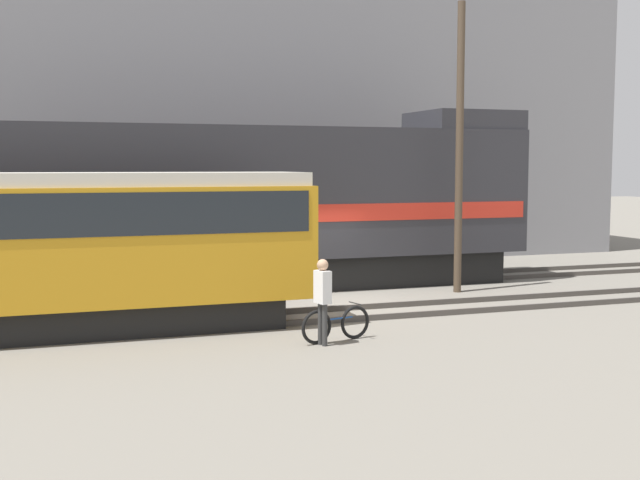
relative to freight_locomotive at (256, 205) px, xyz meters
The scene contains 9 objects.
ground_plane 4.30m from the freight_locomotive, 64.80° to the right, with size 120.00×120.00×0.00m, color slate.
track_near 5.72m from the freight_locomotive, 73.30° to the right, with size 60.00×1.51×0.14m.
track_far 2.87m from the freight_locomotive, ahead, with size 60.00×1.51×0.14m.
building_backdrop 9.14m from the freight_locomotive, 79.72° to the left, with size 31.00×6.00×12.62m.
freight_locomotive is the anchor object (origin of this frame).
streetcar 7.73m from the freight_locomotive, 140.13° to the right, with size 11.48×2.54×3.53m.
bicycle 7.83m from the freight_locomotive, 91.88° to the right, with size 1.66×0.56×0.78m.
person 7.92m from the freight_locomotive, 94.66° to the right, with size 0.30×0.40×1.78m.
utility_pole_center 6.16m from the freight_locomotive, 24.61° to the right, with size 0.22×0.22×8.32m.
Camera 1 is at (-7.49, -19.87, 3.67)m, focal length 45.00 mm.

